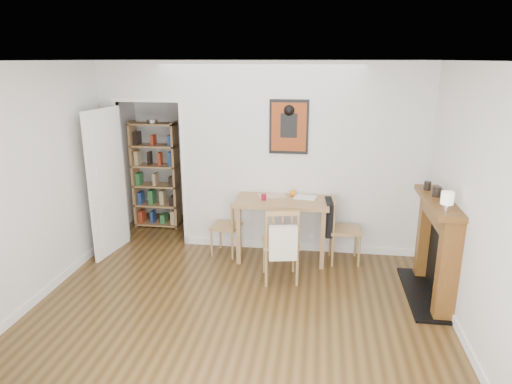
# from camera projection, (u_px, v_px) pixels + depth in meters

# --- Properties ---
(ground) EXTENTS (5.20, 5.20, 0.00)m
(ground) POSITION_uv_depth(u_px,v_px,m) (243.00, 293.00, 5.30)
(ground) COLOR brown
(ground) RESTS_ON ground
(room_shell) EXTENTS (5.20, 5.20, 5.20)m
(room_shell) POSITION_uv_depth(u_px,v_px,m) (266.00, 160.00, 6.20)
(room_shell) COLOR silver
(room_shell) RESTS_ON ground
(dining_table) EXTENTS (1.22, 0.78, 0.83)m
(dining_table) POSITION_uv_depth(u_px,v_px,m) (283.00, 205.00, 6.09)
(dining_table) COLOR #9A6E48
(dining_table) RESTS_ON ground
(chair_left) EXTENTS (0.46, 0.46, 0.79)m
(chair_left) POSITION_uv_depth(u_px,v_px,m) (226.00, 227.00, 6.27)
(chair_left) COLOR #A1784B
(chair_left) RESTS_ON ground
(chair_right) EXTENTS (0.53, 0.47, 0.88)m
(chair_right) POSITION_uv_depth(u_px,v_px,m) (344.00, 229.00, 6.01)
(chair_right) COLOR #A1784B
(chair_right) RESTS_ON ground
(chair_front) EXTENTS (0.55, 0.60, 0.95)m
(chair_front) POSITION_uv_depth(u_px,v_px,m) (281.00, 243.00, 5.49)
(chair_front) COLOR #A1784B
(chair_front) RESTS_ON ground
(bookshelf) EXTENTS (0.71, 0.29, 1.69)m
(bookshelf) POSITION_uv_depth(u_px,v_px,m) (156.00, 176.00, 7.23)
(bookshelf) COLOR #9A6E48
(bookshelf) RESTS_ON ground
(fireplace) EXTENTS (0.45, 1.25, 1.16)m
(fireplace) POSITION_uv_depth(u_px,v_px,m) (438.00, 246.00, 5.08)
(fireplace) COLOR brown
(fireplace) RESTS_ON ground
(red_glass) EXTENTS (0.07, 0.07, 0.09)m
(red_glass) POSITION_uv_depth(u_px,v_px,m) (264.00, 197.00, 5.97)
(red_glass) COLOR maroon
(red_glass) RESTS_ON dining_table
(orange_fruit) EXTENTS (0.09, 0.09, 0.09)m
(orange_fruit) POSITION_uv_depth(u_px,v_px,m) (293.00, 193.00, 6.14)
(orange_fruit) COLOR orange
(orange_fruit) RESTS_ON dining_table
(placemat) EXTENTS (0.42, 0.36, 0.00)m
(placemat) POSITION_uv_depth(u_px,v_px,m) (272.00, 195.00, 6.19)
(placemat) COLOR beige
(placemat) RESTS_ON dining_table
(notebook) EXTENTS (0.33, 0.26, 0.01)m
(notebook) POSITION_uv_depth(u_px,v_px,m) (305.00, 197.00, 6.08)
(notebook) COLOR silver
(notebook) RESTS_ON dining_table
(mantel_lamp) EXTENTS (0.13, 0.13, 0.20)m
(mantel_lamp) POSITION_uv_depth(u_px,v_px,m) (447.00, 199.00, 4.51)
(mantel_lamp) COLOR silver
(mantel_lamp) RESTS_ON fireplace
(ceramic_jar_a) EXTENTS (0.09, 0.09, 0.11)m
(ceramic_jar_a) POSITION_uv_depth(u_px,v_px,m) (437.00, 192.00, 5.00)
(ceramic_jar_a) COLOR black
(ceramic_jar_a) RESTS_ON fireplace
(ceramic_jar_b) EXTENTS (0.08, 0.08, 0.10)m
(ceramic_jar_b) POSITION_uv_depth(u_px,v_px,m) (427.00, 186.00, 5.26)
(ceramic_jar_b) COLOR black
(ceramic_jar_b) RESTS_ON fireplace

